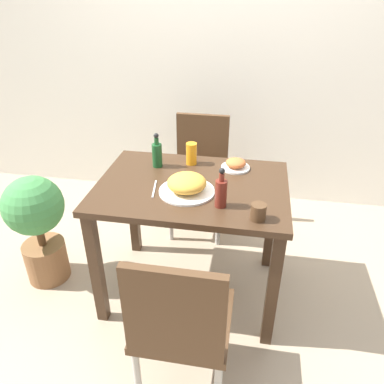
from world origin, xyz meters
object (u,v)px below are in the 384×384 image
at_px(juice_glass, 191,154).
at_px(potted_plant_left, 37,222).
at_px(chair_far, 200,168).
at_px(drink_cup, 258,212).
at_px(chair_near, 181,322).
at_px(sauce_bottle, 221,192).
at_px(food_plate, 187,185).
at_px(condiment_bottle, 157,154).
at_px(side_plate, 236,164).

relative_size(juice_glass, potted_plant_left, 0.18).
xyz_separation_m(chair_far, drink_cup, (0.44, -1.04, 0.32)).
height_order(chair_near, sauce_bottle, sauce_bottle).
xyz_separation_m(chair_far, food_plate, (0.06, -0.84, 0.32)).
bearing_deg(chair_far, drink_cup, -67.14).
bearing_deg(potted_plant_left, sauce_bottle, -6.99).
relative_size(food_plate, potted_plant_left, 0.40).
bearing_deg(chair_near, food_plate, -81.91).
bearing_deg(drink_cup, potted_plant_left, 170.32).
relative_size(food_plate, condiment_bottle, 1.41).
height_order(drink_cup, condiment_bottle, condiment_bottle).
bearing_deg(juice_glass, side_plate, -4.15).
distance_m(chair_far, juice_glass, 0.60).
bearing_deg(food_plate, juice_glass, 96.08).
height_order(juice_glass, condiment_bottle, condiment_bottle).
bearing_deg(chair_near, potted_plant_left, -32.16).
height_order(chair_near, condiment_bottle, condiment_bottle).
distance_m(drink_cup, juice_glass, 0.69).
bearing_deg(sauce_bottle, side_plate, 84.38).
distance_m(food_plate, condiment_bottle, 0.37).
xyz_separation_m(drink_cup, sauce_bottle, (-0.19, 0.09, 0.04)).
distance_m(chair_near, sauce_bottle, 0.64).
height_order(juice_glass, sauce_bottle, sauce_bottle).
distance_m(chair_near, juice_glass, 1.04).
height_order(juice_glass, potted_plant_left, juice_glass).
bearing_deg(chair_near, sauce_bottle, -101.17).
bearing_deg(drink_cup, juice_glass, 127.45).
relative_size(chair_far, potted_plant_left, 1.19).
xyz_separation_m(chair_near, juice_glass, (-0.13, 0.98, 0.34)).
height_order(side_plate, potted_plant_left, side_plate).
distance_m(chair_near, condiment_bottle, 1.03).
height_order(food_plate, juice_glass, juice_glass).
relative_size(food_plate, side_plate, 1.75).
bearing_deg(drink_cup, condiment_bottle, 142.34).
xyz_separation_m(chair_near, potted_plant_left, (-1.05, 0.66, -0.06)).
bearing_deg(chair_far, chair_near, -84.27).
relative_size(drink_cup, potted_plant_left, 0.11).
bearing_deg(condiment_bottle, potted_plant_left, -161.57).
bearing_deg(drink_cup, chair_near, -123.79).
relative_size(side_plate, potted_plant_left, 0.23).
relative_size(drink_cup, sauce_bottle, 0.38).
distance_m(food_plate, juice_glass, 0.35).
height_order(sauce_bottle, condiment_bottle, same).
bearing_deg(condiment_bottle, sauce_bottle, -42.17).
xyz_separation_m(chair_near, sauce_bottle, (0.10, 0.52, 0.36)).
height_order(drink_cup, sauce_bottle, sauce_bottle).
bearing_deg(chair_far, juice_glass, -87.54).
distance_m(chair_far, potted_plant_left, 1.22).
distance_m(sauce_bottle, condiment_bottle, 0.57).
distance_m(chair_near, side_plate, 1.01).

